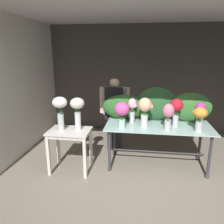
# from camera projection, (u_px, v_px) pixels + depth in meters

# --- Properties ---
(ground_plane) EXTENTS (7.69, 7.69, 0.00)m
(ground_plane) POSITION_uv_depth(u_px,v_px,m) (139.00, 158.00, 4.38)
(ground_plane) COLOR gray
(wall_back) EXTENTS (4.90, 0.12, 2.75)m
(wall_back) POSITION_uv_depth(u_px,v_px,m) (142.00, 80.00, 5.69)
(wall_back) COLOR #4C4742
(wall_back) RESTS_ON ground
(wall_left) EXTENTS (0.12, 3.61, 2.75)m
(wall_left) POSITION_uv_depth(u_px,v_px,m) (18.00, 88.00, 4.35)
(wall_left) COLOR silver
(wall_left) RESTS_ON ground
(ceiling_slab) EXTENTS (5.02, 3.61, 0.12)m
(ceiling_slab) POSITION_uv_depth(u_px,v_px,m) (144.00, 6.00, 3.64)
(ceiling_slab) COLOR silver
(ceiling_slab) RESTS_ON wall_back
(display_table_glass) EXTENTS (1.88, 0.84, 0.80)m
(display_table_glass) POSITION_uv_depth(u_px,v_px,m) (158.00, 132.00, 3.95)
(display_table_glass) COLOR #AACECB
(display_table_glass) RESTS_ON ground
(side_table_white) EXTENTS (0.72, 0.52, 0.76)m
(side_table_white) POSITION_uv_depth(u_px,v_px,m) (70.00, 136.00, 3.80)
(side_table_white) COLOR silver
(side_table_white) RESTS_ON ground
(florist) EXTENTS (0.63, 0.24, 1.57)m
(florist) POSITION_uv_depth(u_px,v_px,m) (114.00, 106.00, 4.55)
(florist) COLOR #232328
(florist) RESTS_ON ground
(foliage_backdrop) EXTENTS (2.05, 0.28, 0.65)m
(foliage_backdrop) POSITION_uv_depth(u_px,v_px,m) (155.00, 106.00, 4.14)
(foliage_backdrop) COLOR #2D6028
(foliage_backdrop) RESTS_ON display_table_glass
(vase_sunset_dahlias) EXTENTS (0.23, 0.22, 0.41)m
(vase_sunset_dahlias) POSITION_uv_depth(u_px,v_px,m) (200.00, 116.00, 3.53)
(vase_sunset_dahlias) COLOR silver
(vase_sunset_dahlias) RESTS_ON display_table_glass
(vase_fuchsia_hydrangea) EXTENTS (0.25, 0.25, 0.45)m
(vase_fuchsia_hydrangea) POSITION_uv_depth(u_px,v_px,m) (122.00, 111.00, 3.71)
(vase_fuchsia_hydrangea) COLOR silver
(vase_fuchsia_hydrangea) RESTS_ON display_table_glass
(vase_blush_lilies) EXTENTS (0.17, 0.16, 0.46)m
(vase_blush_lilies) POSITION_uv_depth(u_px,v_px,m) (132.00, 109.00, 3.99)
(vase_blush_lilies) COLOR silver
(vase_blush_lilies) RESTS_ON display_table_glass
(vase_rosy_tulips) EXTENTS (0.19, 0.19, 0.46)m
(vase_rosy_tulips) POSITION_uv_depth(u_px,v_px,m) (168.00, 115.00, 3.59)
(vase_rosy_tulips) COLOR silver
(vase_rosy_tulips) RESTS_ON display_table_glass
(vase_peach_peonies) EXTENTS (0.26, 0.23, 0.52)m
(vase_peach_peonies) POSITION_uv_depth(u_px,v_px,m) (145.00, 109.00, 3.76)
(vase_peach_peonies) COLOR silver
(vase_peach_peonies) RESTS_ON display_table_glass
(vase_crimson_carnations) EXTENTS (0.25, 0.22, 0.50)m
(vase_crimson_carnations) POSITION_uv_depth(u_px,v_px,m) (176.00, 109.00, 3.77)
(vase_crimson_carnations) COLOR silver
(vase_crimson_carnations) RESTS_ON display_table_glass
(vase_magenta_stock) EXTENTS (0.18, 0.18, 0.41)m
(vase_magenta_stock) POSITION_uv_depth(u_px,v_px,m) (200.00, 112.00, 3.87)
(vase_magenta_stock) COLOR silver
(vase_magenta_stock) RESTS_ON display_table_glass
(vase_white_roses_tall) EXTENTS (0.25, 0.25, 0.58)m
(vase_white_roses_tall) POSITION_uv_depth(u_px,v_px,m) (60.00, 109.00, 3.68)
(vase_white_roses_tall) COLOR silver
(vase_white_roses_tall) RESTS_ON side_table_white
(vase_cream_lisianthus_tall) EXTENTS (0.25, 0.24, 0.57)m
(vase_cream_lisianthus_tall) POSITION_uv_depth(u_px,v_px,m) (77.00, 109.00, 3.70)
(vase_cream_lisianthus_tall) COLOR silver
(vase_cream_lisianthus_tall) RESTS_ON side_table_white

